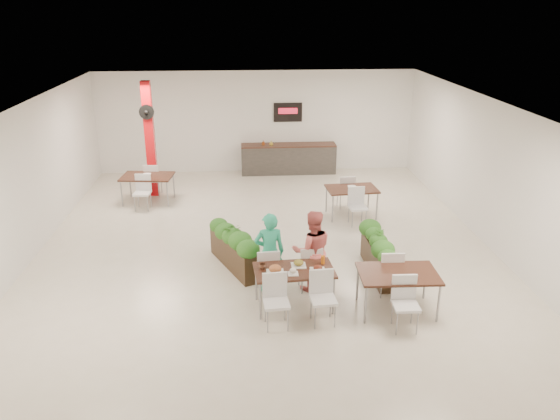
% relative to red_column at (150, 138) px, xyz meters
% --- Properties ---
extents(ground, '(12.00, 12.00, 0.00)m').
position_rel_red_column_xyz_m(ground, '(3.00, -3.79, -1.64)').
color(ground, beige).
rests_on(ground, ground).
extents(room_shell, '(10.10, 12.10, 3.22)m').
position_rel_red_column_xyz_m(room_shell, '(3.00, -3.79, 0.36)').
color(room_shell, white).
rests_on(room_shell, ground).
extents(red_column, '(0.40, 0.41, 3.20)m').
position_rel_red_column_xyz_m(red_column, '(0.00, 0.00, 0.00)').
color(red_column, red).
rests_on(red_column, ground).
extents(service_counter, '(3.00, 0.64, 2.20)m').
position_rel_red_column_xyz_m(service_counter, '(4.00, 1.86, -1.15)').
color(service_counter, '#302D2A').
rests_on(service_counter, ground).
extents(main_table, '(1.46, 1.71, 0.92)m').
position_rel_red_column_xyz_m(main_table, '(3.39, -6.41, -1.01)').
color(main_table, black).
rests_on(main_table, ground).
extents(diner_man, '(0.60, 0.42, 1.57)m').
position_rel_red_column_xyz_m(diner_man, '(3.00, -5.75, -0.86)').
color(diner_man, '#28AE84').
rests_on(diner_man, ground).
extents(diner_woman, '(0.81, 0.66, 1.59)m').
position_rel_red_column_xyz_m(diner_woman, '(3.80, -5.75, -0.85)').
color(diner_woman, '#DF6663').
rests_on(diner_woman, ground).
extents(planter_left, '(1.01, 1.76, 0.99)m').
position_rel_red_column_xyz_m(planter_left, '(2.30, -4.75, -1.14)').
color(planter_left, black).
rests_on(planter_left, ground).
extents(planter_right, '(0.41, 1.85, 0.96)m').
position_rel_red_column_xyz_m(planter_right, '(5.20, -5.21, -1.15)').
color(planter_right, black).
rests_on(planter_right, ground).
extents(side_table_a, '(1.44, 1.65, 0.92)m').
position_rel_red_column_xyz_m(side_table_a, '(-0.06, -0.59, -1.00)').
color(side_table_a, black).
rests_on(side_table_a, ground).
extents(side_table_b, '(1.31, 1.65, 0.92)m').
position_rel_red_column_xyz_m(side_table_b, '(5.28, -2.03, -1.01)').
color(side_table_b, black).
rests_on(side_table_b, ground).
extents(side_table_c, '(1.40, 1.63, 0.92)m').
position_rel_red_column_xyz_m(side_table_c, '(5.19, -6.66, -1.00)').
color(side_table_c, black).
rests_on(side_table_c, ground).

